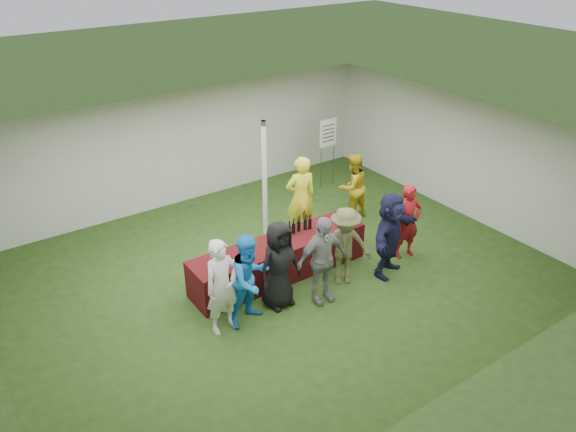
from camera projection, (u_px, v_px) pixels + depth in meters
ground at (277, 274)px, 10.99m from camera, size 60.00×60.00×0.00m
tent at (265, 184)px, 11.48m from camera, size 10.00×10.00×10.00m
serving_table at (279, 259)px, 10.77m from camera, size 3.60×0.80×0.75m
wine_bottles at (299, 226)px, 10.91m from camera, size 0.56×0.12×0.32m
wine_glasses at (266, 250)px, 10.12m from camera, size 2.82×0.15×0.16m
water_bottle at (281, 234)px, 10.65m from camera, size 0.07×0.07×0.23m
bar_towel at (339, 219)px, 11.38m from camera, size 0.25×0.18×0.03m
dump_bucket at (354, 219)px, 11.23m from camera, size 0.25×0.25×0.18m
wine_list_sign at (328, 138)px, 13.98m from camera, size 0.50×0.03×1.80m
staff_pourer at (301, 198)px, 11.87m from camera, size 0.76×0.58×1.86m
staff_back at (353, 187)px, 12.73m from camera, size 0.76×0.59×1.56m
customer_0 at (222, 287)px, 9.14m from camera, size 0.66×0.46×1.71m
customer_1 at (250, 279)px, 9.36m from camera, size 0.92×0.78×1.66m
customer_2 at (279, 265)px, 9.76m from camera, size 0.85×0.59×1.66m
customer_3 at (322, 260)px, 9.86m from camera, size 1.01×0.47×1.70m
customer_4 at (345, 246)px, 10.39m from camera, size 1.17×0.98×1.57m
customer_5 at (390, 235)px, 10.64m from camera, size 1.66×1.06×1.71m
customer_6 at (408, 222)px, 11.24m from camera, size 0.62×0.46×1.57m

